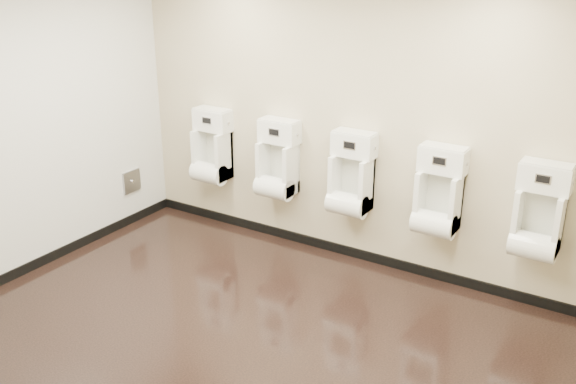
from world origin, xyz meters
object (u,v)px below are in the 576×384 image
at_px(urinal_3, 438,198).
at_px(access_panel, 132,181).
at_px(urinal_0, 212,152).
at_px(urinal_2, 351,180).
at_px(urinal_1, 277,165).
at_px(urinal_4, 538,218).

bearing_deg(urinal_3, access_panel, -173.24).
xyz_separation_m(access_panel, urinal_3, (3.43, 0.41, 0.39)).
distance_m(urinal_0, urinal_2, 1.71).
distance_m(urinal_1, urinal_4, 2.59).
distance_m(access_panel, urinal_3, 3.48).
xyz_separation_m(access_panel, urinal_2, (2.56, 0.41, 0.39)).
distance_m(urinal_2, urinal_4, 1.74).
bearing_deg(access_panel, urinal_2, 9.04).
height_order(access_panel, urinal_0, urinal_0).
xyz_separation_m(urinal_3, urinal_4, (0.87, 0.00, 0.00)).
bearing_deg(urinal_3, urinal_0, 180.00).
height_order(urinal_0, urinal_2, same).
relative_size(urinal_3, urinal_4, 1.00).
distance_m(urinal_1, urinal_3, 1.72).
distance_m(urinal_0, urinal_3, 2.58).
bearing_deg(urinal_4, access_panel, -174.59).
relative_size(access_panel, urinal_1, 0.31).
bearing_deg(urinal_1, urinal_4, 0.00).
bearing_deg(urinal_0, urinal_3, 0.00).
bearing_deg(access_panel, urinal_1, 13.39).
relative_size(urinal_1, urinal_2, 1.00).
bearing_deg(access_panel, urinal_0, 25.57).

